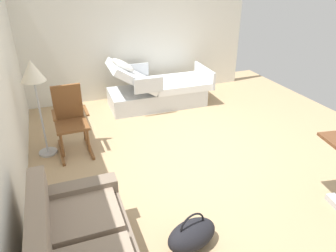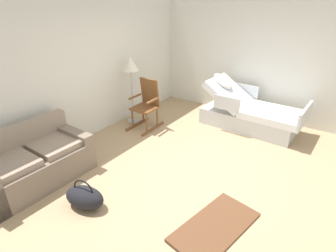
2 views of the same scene
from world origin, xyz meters
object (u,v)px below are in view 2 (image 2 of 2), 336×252
at_px(couch, 34,163).
at_px(duffel_bag, 85,197).
at_px(rocking_chair, 147,105).
at_px(hospital_bed, 249,114).
at_px(floor_lamp, 131,68).

relative_size(couch, duffel_bag, 2.62).
height_order(rocking_chair, duffel_bag, rocking_chair).
xyz_separation_m(hospital_bed, floor_lamp, (-1.20, 2.23, 0.92)).
bearing_deg(floor_lamp, duffel_bag, -151.98).
bearing_deg(floor_lamp, rocking_chair, -91.71).
bearing_deg(rocking_chair, floor_lamp, 88.29).
bearing_deg(rocking_chair, hospital_bed, -56.37).
bearing_deg(hospital_bed, duffel_bag, 165.97).
xyz_separation_m(couch, duffel_bag, (0.04, -1.08, -0.15)).
distance_m(couch, rocking_chair, 2.52).
height_order(hospital_bed, rocking_chair, hospital_bed).
relative_size(rocking_chair, duffel_bag, 1.70).
height_order(rocking_chair, floor_lamp, floor_lamp).
relative_size(hospital_bed, couch, 1.30).
height_order(hospital_bed, couch, hospital_bed).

